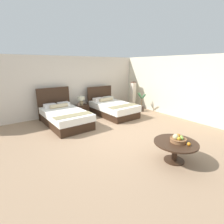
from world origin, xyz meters
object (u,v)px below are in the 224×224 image
at_px(loose_orange, 189,144).
at_px(vase, 79,104).
at_px(floor_lamp_corner, 133,95).
at_px(loose_apple, 179,136).
at_px(potted_palm, 142,105).
at_px(fruit_bowl, 178,139).
at_px(coffee_table, 175,146).
at_px(bed_near_window, 65,117).
at_px(bed_near_corner, 112,108).
at_px(nightstand, 82,110).
at_px(table_lamp, 81,100).

bearing_deg(loose_orange, vase, 93.64).
distance_m(vase, floor_lamp_corner, 2.92).
distance_m(loose_apple, loose_orange, 0.43).
height_order(vase, potted_palm, potted_palm).
xyz_separation_m(fruit_bowl, potted_palm, (2.49, 3.58, -0.26)).
bearing_deg(loose_apple, coffee_table, -158.65).
bearing_deg(potted_palm, fruit_bowl, -124.77).
bearing_deg(vase, potted_palm, -19.82).
relative_size(bed_near_window, bed_near_corner, 1.03).
bearing_deg(floor_lamp_corner, loose_orange, -119.45).
height_order(nightstand, vase, vase).
relative_size(loose_apple, loose_orange, 1.04).
bearing_deg(floor_lamp_corner, table_lamp, 174.02).
relative_size(fruit_bowl, floor_lamp_corner, 0.28).
bearing_deg(coffee_table, potted_palm, 54.69).
xyz_separation_m(vase, potted_palm, (2.77, -1.00, -0.24)).
distance_m(table_lamp, fruit_bowl, 4.64).
bearing_deg(vase, nightstand, 14.40).
bearing_deg(bed_near_window, table_lamp, 35.13).
xyz_separation_m(bed_near_window, fruit_bowl, (1.18, -3.90, 0.23)).
bearing_deg(coffee_table, table_lamp, 91.08).
height_order(nightstand, floor_lamp_corner, floor_lamp_corner).
bearing_deg(loose_apple, loose_orange, -118.78).
bearing_deg(floor_lamp_corner, bed_near_corner, -164.31).
height_order(fruit_bowl, loose_orange, fruit_bowl).
xyz_separation_m(bed_near_window, vase, (0.90, 0.68, 0.21)).
xyz_separation_m(nightstand, fruit_bowl, (0.12, -4.62, 0.32)).
bearing_deg(fruit_bowl, potted_palm, 55.23).
bearing_deg(loose_apple, nightstand, 94.55).
height_order(table_lamp, coffee_table, table_lamp).
bearing_deg(loose_apple, fruit_bowl, -151.90).
bearing_deg(loose_apple, potted_palm, 56.91).
relative_size(table_lamp, loose_apple, 4.66).
xyz_separation_m(vase, coffee_table, (0.24, -4.56, -0.15)).
height_order(bed_near_window, coffee_table, bed_near_window).
xyz_separation_m(bed_near_corner, loose_apple, (-0.76, -3.77, 0.21)).
height_order(loose_apple, loose_orange, loose_apple).
relative_size(loose_orange, floor_lamp_corner, 0.06).
distance_m(bed_near_corner, floor_lamp_corner, 1.73).
xyz_separation_m(loose_apple, floor_lamp_corner, (2.39, 4.23, 0.14)).
height_order(nightstand, loose_apple, loose_apple).
xyz_separation_m(loose_orange, potted_palm, (2.46, 3.83, -0.23)).
xyz_separation_m(table_lamp, coffee_table, (0.09, -4.62, -0.33)).
bearing_deg(table_lamp, loose_orange, -88.22).
distance_m(vase, fruit_bowl, 4.59).
distance_m(bed_near_window, coffee_table, 4.04).
distance_m(table_lamp, loose_apple, 4.53).
distance_m(bed_near_window, loose_apple, 4.03).
relative_size(floor_lamp_corner, potted_palm, 1.43).
height_order(bed_near_window, loose_orange, bed_near_window).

